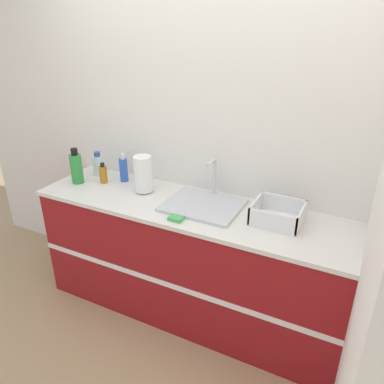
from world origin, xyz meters
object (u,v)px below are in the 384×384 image
at_px(dish_rack, 277,216).
at_px(bottle_amber, 103,174).
at_px(sink, 204,203).
at_px(bottle_blue, 124,169).
at_px(bottle_green, 76,168).
at_px(bottle_clear, 98,165).
at_px(paper_towel_roll, 143,174).

xyz_separation_m(dish_rack, bottle_amber, (-1.35, 0.01, 0.03)).
relative_size(sink, bottle_amber, 3.16).
height_order(sink, bottle_amber, sink).
height_order(bottle_blue, bottle_green, bottle_green).
xyz_separation_m(bottle_blue, bottle_clear, (-0.26, 0.01, -0.01)).
bearing_deg(paper_towel_roll, bottle_clear, 167.31).
relative_size(sink, paper_towel_roll, 1.85).
distance_m(paper_towel_roll, bottle_clear, 0.52).
relative_size(paper_towel_roll, bottle_clear, 1.43).
relative_size(bottle_blue, bottle_amber, 1.39).
bearing_deg(bottle_amber, bottle_clear, 141.52).
xyz_separation_m(sink, bottle_green, (-1.03, -0.07, 0.10)).
bearing_deg(bottle_amber, paper_towel_roll, -0.62).
xyz_separation_m(sink, paper_towel_roll, (-0.48, 0.01, 0.12)).
height_order(paper_towel_roll, bottle_clear, paper_towel_roll).
xyz_separation_m(sink, bottle_amber, (-0.85, 0.02, 0.05)).
bearing_deg(bottle_clear, bottle_blue, -3.13).
height_order(paper_towel_roll, bottle_blue, paper_towel_roll).
distance_m(paper_towel_roll, bottle_blue, 0.27).
distance_m(paper_towel_roll, bottle_amber, 0.37).
bearing_deg(bottle_green, sink, 4.11).
bearing_deg(bottle_clear, bottle_green, -100.57).
relative_size(dish_rack, bottle_amber, 1.87).
relative_size(sink, bottle_blue, 2.27).
relative_size(paper_towel_roll, dish_rack, 0.92).
bearing_deg(dish_rack, sink, -179.14).
distance_m(dish_rack, bottle_clear, 1.49).
xyz_separation_m(paper_towel_roll, bottle_clear, (-0.51, 0.11, -0.05)).
bearing_deg(bottle_green, dish_rack, 3.05).
distance_m(sink, bottle_clear, 1.00).
distance_m(bottle_blue, bottle_green, 0.35).
bearing_deg(sink, bottle_blue, 171.26).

